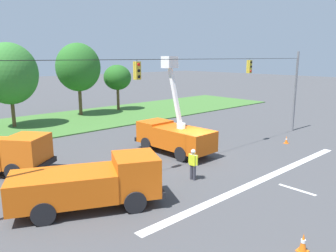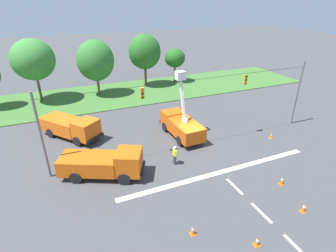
% 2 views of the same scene
% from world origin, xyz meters
% --- Properties ---
extents(ground_plane, '(200.00, 200.00, 0.00)m').
position_xyz_m(ground_plane, '(0.00, 0.00, 0.00)').
color(ground_plane, '#424244').
extents(grass_verge, '(56.00, 12.00, 0.10)m').
position_xyz_m(grass_verge, '(0.00, 18.00, 0.05)').
color(grass_verge, '#3D6B2D').
rests_on(grass_verge, ground).
extents(lane_markings, '(17.60, 15.25, 0.01)m').
position_xyz_m(lane_markings, '(0.00, -6.47, 0.00)').
color(lane_markings, silver).
rests_on(lane_markings, ground).
extents(signal_gantry, '(26.20, 0.33, 7.20)m').
position_xyz_m(signal_gantry, '(0.07, -0.00, 4.25)').
color(signal_gantry, slate).
rests_on(signal_gantry, ground).
extents(tree_centre, '(5.24, 4.89, 8.07)m').
position_xyz_m(tree_centre, '(-5.79, 18.75, 5.17)').
color(tree_centre, brown).
rests_on(tree_centre, ground).
extents(tree_east, '(5.11, 4.48, 8.28)m').
position_xyz_m(tree_east, '(2.14, 20.42, 5.55)').
color(tree_east, brown).
rests_on(tree_east, ground).
extents(tree_far_east, '(3.43, 3.42, 5.76)m').
position_xyz_m(tree_far_east, '(7.44, 20.56, 4.17)').
color(tree_far_east, brown).
rests_on(tree_far_east, ground).
extents(utility_truck_bucket_lift, '(2.56, 6.16, 6.78)m').
position_xyz_m(utility_truck_bucket_lift, '(-0.18, 2.14, 1.36)').
color(utility_truck_bucket_lift, '#D6560F').
rests_on(utility_truck_bucket_lift, ground).
extents(utility_truck_support_near, '(6.96, 4.91, 2.31)m').
position_xyz_m(utility_truck_support_near, '(-8.86, -1.68, 1.20)').
color(utility_truck_support_near, '#D6560F').
rests_on(utility_truck_support_near, ground).
extents(road_worker, '(0.27, 0.65, 1.77)m').
position_xyz_m(road_worker, '(-2.96, -2.37, 1.00)').
color(road_worker, '#383842').
rests_on(road_worker, ground).
extents(traffic_cone_foreground_left, '(0.36, 0.36, 0.61)m').
position_xyz_m(traffic_cone_foreground_left, '(8.23, -1.97, 0.29)').
color(traffic_cone_foreground_left, orange).
rests_on(traffic_cone_foreground_left, ground).
extents(traffic_cone_mid_left, '(0.36, 0.36, 0.70)m').
position_xyz_m(traffic_cone_mid_left, '(-5.11, -9.75, 0.34)').
color(traffic_cone_mid_left, orange).
rests_on(traffic_cone_mid_left, ground).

